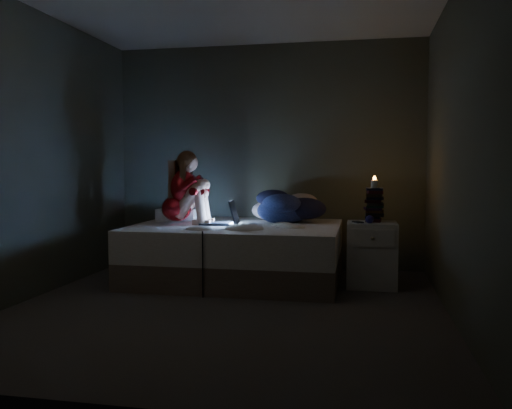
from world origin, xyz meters
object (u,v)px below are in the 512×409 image
(bed, at_px, (237,252))
(woman, at_px, (176,187))
(candle, at_px, (374,185))
(nightstand, at_px, (372,255))
(laptop, at_px, (219,212))
(phone, at_px, (358,222))

(bed, relative_size, woman, 2.73)
(candle, bearing_deg, nightstand, -102.49)
(laptop, height_order, phone, laptop)
(bed, xyz_separation_m, nightstand, (1.37, -0.06, 0.03))
(candle, bearing_deg, phone, -138.36)
(bed, relative_size, candle, 26.35)
(bed, distance_m, laptop, 0.46)
(bed, height_order, nightstand, nightstand)
(woman, relative_size, laptop, 2.04)
(woman, relative_size, phone, 5.52)
(bed, bearing_deg, candle, 1.03)
(laptop, xyz_separation_m, nightstand, (1.56, -0.01, -0.39))
(laptop, relative_size, phone, 2.70)
(bed, relative_size, laptop, 5.58)
(laptop, height_order, nightstand, laptop)
(nightstand, xyz_separation_m, phone, (-0.14, -0.05, 0.33))
(woman, bearing_deg, laptop, -1.81)
(bed, relative_size, phone, 15.06)
(bed, distance_m, phone, 1.29)
(woman, bearing_deg, nightstand, -1.05)
(phone, bearing_deg, laptop, 154.67)
(bed, xyz_separation_m, candle, (1.39, 0.02, 0.71))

